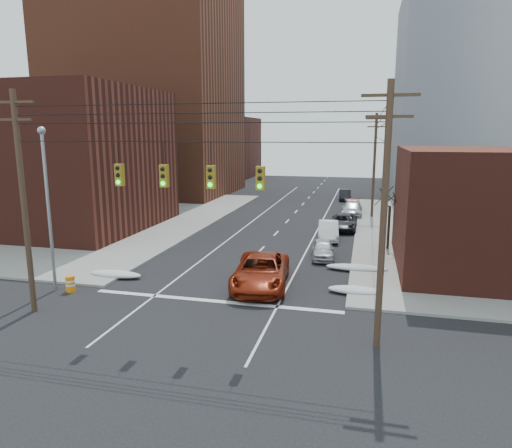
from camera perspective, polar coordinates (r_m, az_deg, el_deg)
The scene contains 28 objects.
ground at distance 19.73m, azimuth -11.62°, elevation -16.00°, with size 160.00×160.00×0.00m, color black.
sidewalk_nw at distance 55.81m, azimuth -25.14°, elevation 1.07°, with size 40.00×40.00×0.15m, color gray.
building_brick_tall at distance 71.48m, azimuth -13.33°, elevation 15.87°, with size 24.00×20.00×30.00m, color brown.
building_brick_near at distance 48.13m, azimuth -24.80°, elevation 7.34°, with size 20.00×16.00×13.00m, color #522018.
building_brick_far at distance 95.94m, azimuth -7.09°, elevation 9.47°, with size 22.00×18.00×12.00m, color #522018.
building_office at distance 61.54m, azimuth 27.79°, elevation 13.34°, with size 22.00×20.00×25.00m, color gray.
building_glass at distance 87.31m, azimuth 24.88°, elevation 11.63°, with size 20.00×18.00×22.00m, color gray.
utility_pole_left at distance 25.02m, azimuth -27.07°, elevation 2.75°, with size 2.20×0.28×11.00m.
utility_pole_right at distance 19.05m, azimuth 15.68°, elevation 1.24°, with size 2.20×0.28×11.00m.
utility_pole_far at distance 49.87m, azimuth 14.57°, elevation 7.30°, with size 2.20×0.28×11.00m.
traffic_signals at distance 20.31m, azimuth -8.62°, elevation 6.08°, with size 17.00×0.42×2.02m.
street_light at distance 27.98m, azimuth -24.63°, elevation 3.23°, with size 0.44×0.44×9.32m.
bare_tree at distance 36.42m, azimuth 16.27°, elevation 0.34°, with size 2.09×2.20×4.93m.
snow_nw at distance 30.32m, azimuth -17.15°, elevation -6.00°, with size 3.50×1.08×0.42m, color silver.
snow_ne at distance 26.74m, azimuth 12.23°, elevation -8.08°, with size 3.00×1.08×0.42m, color silver.
snow_east_far at distance 31.03m, azimuth 12.46°, elevation -5.36°, with size 4.00×1.08×0.42m, color silver.
red_pickup at distance 27.13m, azimuth 0.62°, elevation -5.93°, with size 3.08×6.69×1.86m, color maroon.
parked_car_a at distance 33.53m, azimuth 8.34°, elevation -3.14°, with size 1.59×3.96×1.35m, color #BAB9BF.
parked_car_b at distance 39.45m, azimuth 9.03°, elevation -0.81°, with size 1.65×4.74×1.56m, color white.
parked_car_c at distance 43.64m, azimuth 10.90°, elevation 0.21°, with size 2.40×5.20×1.45m, color black.
parked_car_d at distance 50.95m, azimuth 11.92°, elevation 1.82°, with size 2.17×5.34×1.55m, color #ACACB1.
parked_car_e at distance 54.93m, azimuth 12.06°, elevation 2.42°, with size 1.68×4.17×1.42m, color maroon.
parked_car_f at distance 63.17m, azimuth 11.05°, elevation 3.60°, with size 1.50×4.31×1.42m, color black.
lot_car_a at distance 46.70m, azimuth -16.14°, elevation 0.92°, with size 1.59×4.57×1.50m, color silver.
lot_car_b at distance 50.88m, azimuth -14.25°, elevation 1.80°, with size 2.37×5.14×1.43m, color #B9B9BE.
lot_car_c at distance 45.19m, azimuth -20.47°, elevation 0.33°, with size 2.15×5.29×1.54m, color black.
lot_car_d at distance 49.56m, azimuth -16.33°, elevation 1.34°, with size 1.47×3.66×1.25m, color #A9A9AE.
construction_barrel at distance 28.46m, azimuth -22.18°, elevation -6.92°, with size 0.67×0.67×0.93m.
Camera 1 is at (7.75, -15.76, 8.98)m, focal length 32.00 mm.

